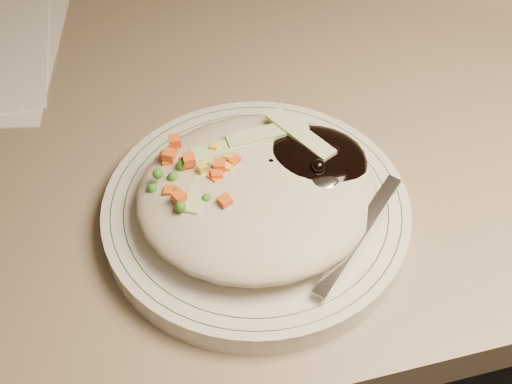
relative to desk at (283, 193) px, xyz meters
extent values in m
cube|color=#7E715B|center=(0.00, 0.00, 0.18)|extent=(1.40, 0.70, 0.04)
cylinder|color=silver|center=(-0.08, -0.19, 0.21)|extent=(0.25, 0.25, 0.02)
torus|color=#144723|center=(-0.08, -0.19, 0.22)|extent=(0.24, 0.24, 0.00)
torus|color=#144723|center=(-0.08, -0.19, 0.22)|extent=(0.22, 0.22, 0.00)
ellipsoid|color=#BEB39A|center=(-0.08, -0.20, 0.24)|extent=(0.19, 0.18, 0.04)
ellipsoid|color=black|center=(-0.04, -0.18, 0.25)|extent=(0.10, 0.09, 0.03)
ellipsoid|color=orange|center=(-0.13, -0.18, 0.24)|extent=(0.08, 0.08, 0.02)
sphere|color=black|center=(-0.07, -0.18, 0.25)|extent=(0.01, 0.01, 0.01)
sphere|color=black|center=(-0.04, -0.18, 0.25)|extent=(0.01, 0.01, 0.01)
sphere|color=black|center=(-0.02, -0.18, 0.26)|extent=(0.01, 0.01, 0.01)
sphere|color=black|center=(-0.03, -0.17, 0.25)|extent=(0.01, 0.01, 0.01)
sphere|color=black|center=(-0.04, -0.20, 0.26)|extent=(0.01, 0.01, 0.01)
sphere|color=black|center=(-0.04, -0.18, 0.25)|extent=(0.01, 0.01, 0.01)
sphere|color=black|center=(-0.03, -0.17, 0.25)|extent=(0.01, 0.01, 0.01)
cube|color=orange|center=(-0.13, -0.17, 0.26)|extent=(0.01, 0.01, 0.01)
cube|color=orange|center=(-0.12, -0.19, 0.25)|extent=(0.01, 0.01, 0.01)
cube|color=orange|center=(-0.15, -0.15, 0.26)|extent=(0.01, 0.01, 0.01)
cube|color=orange|center=(-0.11, -0.18, 0.26)|extent=(0.01, 0.01, 0.01)
cube|color=orange|center=(-0.11, -0.19, 0.26)|extent=(0.01, 0.01, 0.01)
cube|color=orange|center=(-0.15, -0.15, 0.25)|extent=(0.01, 0.01, 0.01)
cube|color=orange|center=(-0.14, -0.17, 0.26)|extent=(0.01, 0.01, 0.01)
cube|color=orange|center=(-0.12, -0.19, 0.26)|extent=(0.01, 0.01, 0.01)
cube|color=orange|center=(-0.10, -0.18, 0.26)|extent=(0.01, 0.01, 0.01)
cube|color=orange|center=(-0.14, -0.15, 0.26)|extent=(0.01, 0.01, 0.01)
cube|color=orange|center=(-0.15, -0.20, 0.26)|extent=(0.01, 0.01, 0.01)
cube|color=orange|center=(-0.11, -0.21, 0.26)|extent=(0.01, 0.01, 0.01)
cube|color=orange|center=(-0.15, -0.19, 0.25)|extent=(0.01, 0.01, 0.01)
cube|color=orange|center=(-0.15, -0.16, 0.25)|extent=(0.01, 0.01, 0.01)
sphere|color=#388C28|center=(-0.12, -0.18, 0.25)|extent=(0.01, 0.01, 0.01)
sphere|color=#388C28|center=(-0.15, -0.21, 0.26)|extent=(0.01, 0.01, 0.01)
sphere|color=#388C28|center=(-0.15, -0.18, 0.26)|extent=(0.01, 0.01, 0.01)
sphere|color=#388C28|center=(-0.16, -0.18, 0.26)|extent=(0.01, 0.01, 0.01)
sphere|color=#388C28|center=(-0.12, -0.17, 0.25)|extent=(0.01, 0.01, 0.01)
sphere|color=#388C28|center=(-0.11, -0.20, 0.25)|extent=(0.01, 0.01, 0.01)
sphere|color=#388C28|center=(-0.13, -0.18, 0.25)|extent=(0.01, 0.01, 0.01)
sphere|color=#388C28|center=(-0.14, -0.20, 0.25)|extent=(0.01, 0.01, 0.01)
sphere|color=#388C28|center=(-0.16, -0.18, 0.25)|extent=(0.01, 0.01, 0.01)
sphere|color=#388C28|center=(-0.14, -0.17, 0.26)|extent=(0.01, 0.01, 0.01)
sphere|color=#388C28|center=(-0.14, -0.17, 0.26)|extent=(0.01, 0.01, 0.01)
sphere|color=#388C28|center=(-0.15, -0.19, 0.25)|extent=(0.01, 0.01, 0.01)
sphere|color=#388C28|center=(-0.13, -0.21, 0.26)|extent=(0.01, 0.01, 0.01)
sphere|color=#388C28|center=(-0.09, -0.16, 0.25)|extent=(0.01, 0.01, 0.01)
cube|color=yellow|center=(-0.12, -0.17, 0.25)|extent=(0.01, 0.01, 0.01)
cube|color=yellow|center=(-0.10, -0.18, 0.26)|extent=(0.01, 0.01, 0.01)
cube|color=yellow|center=(-0.13, -0.17, 0.25)|extent=(0.01, 0.01, 0.01)
cube|color=yellow|center=(-0.12, -0.18, 0.26)|extent=(0.01, 0.01, 0.01)
cube|color=yellow|center=(-0.13, -0.18, 0.25)|extent=(0.01, 0.01, 0.01)
cube|color=yellow|center=(-0.10, -0.17, 0.26)|extent=(0.01, 0.01, 0.01)
cube|color=yellow|center=(-0.11, -0.16, 0.26)|extent=(0.01, 0.01, 0.01)
cube|color=yellow|center=(-0.12, -0.18, 0.25)|extent=(0.01, 0.01, 0.01)
cube|color=#B2D18C|center=(-0.09, -0.16, 0.26)|extent=(0.07, 0.02, 0.00)
cube|color=#B2D18C|center=(-0.06, -0.15, 0.26)|extent=(0.07, 0.02, 0.00)
cube|color=#B2D18C|center=(-0.12, -0.19, 0.26)|extent=(0.05, 0.07, 0.00)
cube|color=#B2D18C|center=(-0.04, -0.16, 0.26)|extent=(0.04, 0.07, 0.00)
cube|color=#B2D18C|center=(-0.08, -0.20, 0.25)|extent=(0.07, 0.04, 0.00)
ellipsoid|color=silver|center=(-0.04, -0.20, 0.25)|extent=(0.06, 0.06, 0.01)
cube|color=silver|center=(-0.02, -0.26, 0.24)|extent=(0.09, 0.08, 0.03)
camera|label=1|loc=(-0.18, -0.55, 0.66)|focal=50.00mm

